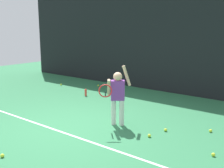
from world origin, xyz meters
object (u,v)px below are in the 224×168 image
at_px(tennis_player, 117,94).
at_px(tennis_ball_0, 211,131).
at_px(tennis_ball_1, 108,85).
at_px(tennis_ball_4, 149,136).
at_px(tennis_ball_6, 213,155).
at_px(tennis_ball_7, 98,85).
at_px(tennis_ball_3, 166,130).
at_px(tennis_ball_2, 61,85).
at_px(water_bottle, 86,93).
at_px(tennis_ball_5, 2,156).

distance_m(tennis_player, tennis_ball_0, 2.12).
xyz_separation_m(tennis_ball_1, tennis_ball_4, (3.74, -3.27, 0.00)).
relative_size(tennis_ball_4, tennis_ball_6, 1.00).
bearing_deg(tennis_ball_6, tennis_ball_4, 177.73).
xyz_separation_m(tennis_ball_6, tennis_ball_7, (-5.25, 3.03, 0.00)).
bearing_deg(tennis_ball_7, tennis_player, -43.05).
relative_size(tennis_ball_0, tennis_ball_7, 1.00).
bearing_deg(tennis_ball_3, tennis_ball_6, -24.30).
bearing_deg(tennis_ball_6, tennis_ball_7, 150.00).
bearing_deg(tennis_ball_1, tennis_ball_2, -143.95).
relative_size(water_bottle, tennis_ball_7, 3.33).
bearing_deg(water_bottle, tennis_ball_0, -8.47).
xyz_separation_m(tennis_ball_2, tennis_ball_5, (3.65, -4.55, 0.00)).
bearing_deg(tennis_player, tennis_ball_7, 97.61).
height_order(tennis_ball_0, tennis_ball_2, same).
relative_size(tennis_ball_0, tennis_ball_5, 1.00).
bearing_deg(tennis_ball_0, tennis_ball_2, 168.65).
relative_size(tennis_ball_5, tennis_ball_7, 1.00).
xyz_separation_m(tennis_player, tennis_ball_3, (1.05, 0.32, -0.69)).
xyz_separation_m(tennis_ball_0, tennis_ball_4, (-0.87, -1.03, 0.00)).
xyz_separation_m(tennis_ball_0, tennis_ball_3, (-0.76, -0.54, 0.00)).
bearing_deg(water_bottle, tennis_ball_2, 162.29).
xyz_separation_m(tennis_ball_3, tennis_ball_5, (-1.62, -2.79, 0.00)).
height_order(tennis_ball_5, tennis_ball_7, same).
bearing_deg(tennis_ball_0, water_bottle, 171.53).
xyz_separation_m(tennis_ball_1, tennis_ball_3, (3.85, -2.78, 0.00)).
bearing_deg(tennis_ball_7, tennis_ball_5, -65.16).
relative_size(tennis_ball_1, tennis_ball_3, 1.00).
xyz_separation_m(water_bottle, tennis_ball_4, (3.33, -1.65, -0.08)).
relative_size(tennis_ball_3, tennis_ball_4, 1.00).
bearing_deg(tennis_ball_2, tennis_ball_6, -19.53).
relative_size(tennis_ball_1, tennis_ball_7, 1.00).
xyz_separation_m(tennis_ball_4, tennis_ball_5, (-1.51, -2.31, 0.00)).
xyz_separation_m(tennis_ball_0, tennis_ball_2, (-6.03, 1.21, 0.00)).
bearing_deg(water_bottle, tennis_ball_7, 115.26).
height_order(tennis_ball_2, tennis_ball_7, same).
xyz_separation_m(tennis_ball_5, tennis_ball_6, (2.80, 2.26, 0.00)).
bearing_deg(tennis_ball_0, tennis_ball_5, -125.50).
height_order(tennis_ball_3, tennis_ball_6, same).
bearing_deg(tennis_ball_6, tennis_ball_5, -141.13).
bearing_deg(tennis_player, tennis_ball_0, -13.73).
bearing_deg(tennis_ball_0, tennis_ball_3, -144.61).
height_order(tennis_player, tennis_ball_3, tennis_player).
height_order(tennis_player, tennis_ball_5, tennis_player).
height_order(tennis_ball_3, tennis_ball_7, same).
bearing_deg(tennis_ball_4, tennis_ball_5, -123.13).
distance_m(tennis_player, tennis_ball_2, 4.76).
distance_m(water_bottle, tennis_ball_1, 1.67).
relative_size(tennis_ball_3, tennis_ball_5, 1.00).
height_order(tennis_player, water_bottle, tennis_player).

